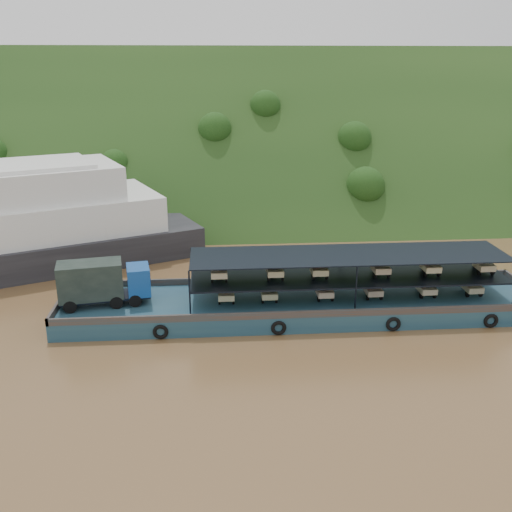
{
  "coord_description": "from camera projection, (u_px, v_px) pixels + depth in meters",
  "views": [
    {
      "loc": [
        -5.25,
        -39.63,
        17.7
      ],
      "look_at": [
        -2.0,
        3.0,
        3.2
      ],
      "focal_mm": 40.0,
      "sensor_mm": 36.0,
      "label": 1
    }
  ],
  "objects": [
    {
      "name": "cargo_barge",
      "position": [
        286.0,
        300.0,
        42.11
      ],
      "size": [
        35.0,
        7.18,
        4.54
      ],
      "color": "#16364E",
      "rests_on": "ground"
    },
    {
      "name": "ground",
      "position": [
        285.0,
        308.0,
        43.49
      ],
      "size": [
        160.0,
        160.0,
        0.0
      ],
      "primitive_type": "plane",
      "color": "brown",
      "rests_on": "ground"
    },
    {
      "name": "hillside",
      "position": [
        252.0,
        200.0,
        77.48
      ],
      "size": [
        140.0,
        39.6,
        39.6
      ],
      "primitive_type": "cube",
      "rotation": [
        0.79,
        0.0,
        0.0
      ],
      "color": "#173312",
      "rests_on": "ground"
    }
  ]
}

